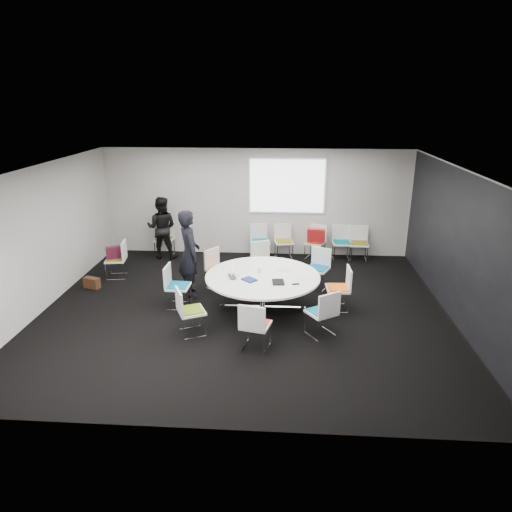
# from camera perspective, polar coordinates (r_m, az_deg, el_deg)

# --- Properties ---
(room_shell) EXTENTS (8.08, 7.08, 2.88)m
(room_shell) POSITION_cam_1_polar(r_m,az_deg,el_deg) (8.67, -0.87, 1.64)
(room_shell) COLOR black
(room_shell) RESTS_ON ground
(conference_table) EXTENTS (2.24, 2.24, 0.73)m
(conference_table) POSITION_cam_1_polar(r_m,az_deg,el_deg) (8.98, 0.83, -3.56)
(conference_table) COLOR silver
(conference_table) RESTS_ON ground
(projection_screen) EXTENTS (1.90, 0.03, 1.35)m
(projection_screen) POSITION_cam_1_polar(r_m,az_deg,el_deg) (11.90, 3.90, 8.70)
(projection_screen) COLOR white
(projection_screen) RESTS_ON room_shell
(chair_ring_a) EXTENTS (0.47, 0.48, 0.88)m
(chair_ring_a) POSITION_cam_1_polar(r_m,az_deg,el_deg) (9.25, 10.19, -4.99)
(chair_ring_a) COLOR silver
(chair_ring_a) RESTS_ON ground
(chair_ring_b) EXTENTS (0.61, 0.60, 0.88)m
(chair_ring_b) POSITION_cam_1_polar(r_m,az_deg,el_deg) (10.20, 7.66, -2.49)
(chair_ring_b) COLOR silver
(chair_ring_b) RESTS_ON ground
(chair_ring_c) EXTENTS (0.59, 0.58, 0.88)m
(chair_ring_c) POSITION_cam_1_polar(r_m,az_deg,el_deg) (10.56, 0.81, -1.54)
(chair_ring_c) COLOR silver
(chair_ring_c) RESTS_ON ground
(chair_ring_d) EXTENTS (0.63, 0.63, 0.88)m
(chair_ring_d) POSITION_cam_1_polar(r_m,az_deg,el_deg) (10.12, -4.69, -2.56)
(chair_ring_d) COLOR silver
(chair_ring_d) RESTS_ON ground
(chair_ring_e) EXTENTS (0.46, 0.47, 0.88)m
(chair_ring_e) POSITION_cam_1_polar(r_m,az_deg,el_deg) (9.34, -9.72, -4.72)
(chair_ring_e) COLOR silver
(chair_ring_e) RESTS_ON ground
(chair_ring_f) EXTENTS (0.60, 0.61, 0.88)m
(chair_ring_f) POSITION_cam_1_polar(r_m,az_deg,el_deg) (8.28, -8.11, -7.90)
(chair_ring_f) COLOR silver
(chair_ring_f) RESTS_ON ground
(chair_ring_g) EXTENTS (0.55, 0.54, 0.88)m
(chair_ring_g) POSITION_cam_1_polar(r_m,az_deg,el_deg) (7.73, -0.09, -9.76)
(chair_ring_g) COLOR silver
(chair_ring_g) RESTS_ON ground
(chair_ring_h) EXTENTS (0.63, 0.63, 0.88)m
(chair_ring_h) POSITION_cam_1_polar(r_m,az_deg,el_deg) (8.23, 8.17, -8.07)
(chair_ring_h) COLOR silver
(chair_ring_h) RESTS_ON ground
(chair_back_a) EXTENTS (0.55, 0.55, 0.88)m
(chair_back_a) POSITION_cam_1_polar(r_m,az_deg,el_deg) (11.99, 0.51, 1.04)
(chair_back_a) COLOR silver
(chair_back_a) RESTS_ON ground
(chair_back_b) EXTENTS (0.53, 0.52, 0.88)m
(chair_back_b) POSITION_cam_1_polar(r_m,az_deg,el_deg) (12.00, 3.48, 1.03)
(chair_back_b) COLOR silver
(chair_back_b) RESTS_ON ground
(chair_back_c) EXTENTS (0.61, 0.60, 0.88)m
(chair_back_c) POSITION_cam_1_polar(r_m,az_deg,el_deg) (12.02, 7.40, 0.93)
(chair_back_c) COLOR silver
(chair_back_c) RESTS_ON ground
(chair_back_d) EXTENTS (0.47, 0.46, 0.88)m
(chair_back_d) POSITION_cam_1_polar(r_m,az_deg,el_deg) (12.09, 10.59, 0.87)
(chair_back_d) COLOR silver
(chair_back_d) RESTS_ON ground
(chair_back_e) EXTENTS (0.48, 0.47, 0.88)m
(chair_back_e) POSITION_cam_1_polar(r_m,az_deg,el_deg) (12.11, 12.71, 0.75)
(chair_back_e) COLOR silver
(chair_back_e) RESTS_ON ground
(chair_spare_left) EXTENTS (0.51, 0.52, 0.88)m
(chair_spare_left) POSITION_cam_1_polar(r_m,az_deg,el_deg) (11.17, -16.96, -1.23)
(chair_spare_left) COLOR silver
(chair_spare_left) RESTS_ON ground
(chair_person_back) EXTENTS (0.50, 0.49, 0.88)m
(chair_person_back) POSITION_cam_1_polar(r_m,az_deg,el_deg) (12.42, -11.33, 1.32)
(chair_person_back) COLOR silver
(chair_person_back) RESTS_ON ground
(person_main) EXTENTS (0.67, 0.80, 1.86)m
(person_main) POSITION_cam_1_polar(r_m,az_deg,el_deg) (9.65, -8.32, 0.33)
(person_main) COLOR black
(person_main) RESTS_ON ground
(person_back) EXTENTS (0.80, 0.63, 1.62)m
(person_back) POSITION_cam_1_polar(r_m,az_deg,el_deg) (12.12, -11.70, 3.49)
(person_back) COLOR black
(person_back) RESTS_ON ground
(laptop) EXTENTS (0.28, 0.34, 0.02)m
(laptop) POSITION_cam_1_polar(r_m,az_deg,el_deg) (8.84, -2.74, -2.56)
(laptop) COLOR #333338
(laptop) RESTS_ON conference_table
(laptop_lid) EXTENTS (0.03, 0.30, 0.22)m
(laptop_lid) POSITION_cam_1_polar(r_m,az_deg,el_deg) (8.95, -2.96, -1.48)
(laptop_lid) COLOR silver
(laptop_lid) RESTS_ON conference_table
(notebook_black) EXTENTS (0.25, 0.32, 0.02)m
(notebook_black) POSITION_cam_1_polar(r_m,az_deg,el_deg) (8.58, 2.79, -3.28)
(notebook_black) COLOR black
(notebook_black) RESTS_ON conference_table
(tablet_folio) EXTENTS (0.33, 0.32, 0.03)m
(tablet_folio) POSITION_cam_1_polar(r_m,az_deg,el_deg) (8.68, -0.85, -2.97)
(tablet_folio) COLOR navy
(tablet_folio) RESTS_ON conference_table
(papers_right) EXTENTS (0.35, 0.30, 0.00)m
(papers_right) POSITION_cam_1_polar(r_m,az_deg,el_deg) (9.21, 3.63, -1.74)
(papers_right) COLOR silver
(papers_right) RESTS_ON conference_table
(papers_front) EXTENTS (0.32, 0.23, 0.00)m
(papers_front) POSITION_cam_1_polar(r_m,az_deg,el_deg) (8.84, 6.12, -2.74)
(papers_front) COLOR silver
(papers_front) RESTS_ON conference_table
(cup) EXTENTS (0.08, 0.08, 0.09)m
(cup) POSITION_cam_1_polar(r_m,az_deg,el_deg) (9.05, 0.37, -1.78)
(cup) COLOR white
(cup) RESTS_ON conference_table
(phone) EXTENTS (0.15, 0.10, 0.01)m
(phone) POSITION_cam_1_polar(r_m,az_deg,el_deg) (8.53, 4.98, -3.52)
(phone) COLOR black
(phone) RESTS_ON conference_table
(maroon_bag) EXTENTS (0.42, 0.30, 0.28)m
(maroon_bag) POSITION_cam_1_polar(r_m,az_deg,el_deg) (11.06, -17.21, 0.44)
(maroon_bag) COLOR #481325
(maroon_bag) RESTS_ON chair_spare_left
(brown_bag) EXTENTS (0.39, 0.27, 0.24)m
(brown_bag) POSITION_cam_1_polar(r_m,az_deg,el_deg) (10.79, -19.84, -3.17)
(brown_bag) COLOR #3B2113
(brown_bag) RESTS_ON ground
(red_jacket) EXTENTS (0.46, 0.24, 0.36)m
(red_jacket) POSITION_cam_1_polar(r_m,az_deg,el_deg) (11.68, 7.52, 2.56)
(red_jacket) COLOR #AB1518
(red_jacket) RESTS_ON chair_back_c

